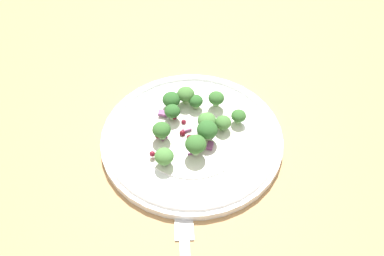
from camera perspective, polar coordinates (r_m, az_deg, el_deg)
ground_plane at (r=64.99cm, az=-1.24°, el=-2.21°), size 180.00×180.00×2.00cm
plate at (r=63.60cm, az=0.00°, el=-1.09°), size 26.82×26.82×1.70cm
dressing_pool at (r=63.26cm, az=0.00°, el=-0.83°), size 15.55×15.55×0.20cm
broccoli_floret_0 at (r=65.75cm, az=0.49°, el=3.59°), size 2.21×2.21×2.23cm
broccoli_floret_1 at (r=66.11cm, az=-0.77°, el=4.48°), size 2.72×2.72×2.75cm
broccoli_floret_2 at (r=62.87cm, az=4.16°, el=0.70°), size 2.38×2.38×2.41cm
broccoli_floret_3 at (r=64.02cm, az=6.22°, el=1.58°), size 2.22×2.22×2.24cm
broccoli_floret_4 at (r=58.60cm, az=-3.71°, el=-3.81°), size 2.66×2.66×2.69cm
broccoli_floret_5 at (r=59.00cm, az=0.49°, el=-2.20°), size 2.97×2.97×3.01cm
broccoli_floret_6 at (r=62.67cm, az=1.98°, el=0.95°), size 2.74×2.74×2.77cm
broccoli_floret_7 at (r=61.30cm, az=-4.06°, el=-0.29°), size 2.66×2.66×2.69cm
broccoli_floret_8 at (r=65.68cm, az=3.24°, el=3.96°), size 2.44×2.44×2.47cm
broccoli_floret_9 at (r=65.80cm, az=-2.75°, el=3.75°), size 2.76×2.76×2.80cm
broccoli_floret_10 at (r=60.74cm, az=2.04°, el=-0.28°), size 3.00×3.00×3.03cm
broccoli_floret_11 at (r=64.00cm, az=-2.63°, el=2.21°), size 2.38×2.38×2.41cm
cranberry_0 at (r=60.93cm, az=1.26°, el=-2.40°), size 0.82×0.82×0.82cm
cranberry_1 at (r=64.77cm, az=-2.39°, el=1.48°), size 0.88×0.88×0.88cm
cranberry_2 at (r=62.15cm, az=-4.62°, el=-1.06°), size 0.73×0.73×0.73cm
cranberry_3 at (r=62.90cm, az=-1.28°, el=-0.69°), size 0.89×0.89×0.89cm
cranberry_4 at (r=62.15cm, az=-0.32°, el=-1.32°), size 0.97×0.97×0.97cm
cranberry_5 at (r=60.10cm, az=-5.29°, el=-3.44°), size 0.82×0.82×0.82cm
cranberry_6 at (r=64.47cm, az=-1.48°, el=0.84°), size 0.74×0.74×0.74cm
onion_bit_0 at (r=63.44cm, az=-0.67°, el=-0.11°), size 1.43×1.27×0.56cm
onion_bit_1 at (r=65.38cm, az=-3.88°, el=1.98°), size 1.47×1.12×0.48cm
onion_bit_2 at (r=61.08cm, az=-0.19°, el=-3.15°), size 1.00×1.39×0.35cm
onion_bit_3 at (r=62.90cm, az=-3.87°, el=-1.26°), size 1.58×1.59×0.33cm
onion_bit_4 at (r=61.18cm, az=2.41°, el=-2.34°), size 1.05×1.40×0.54cm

